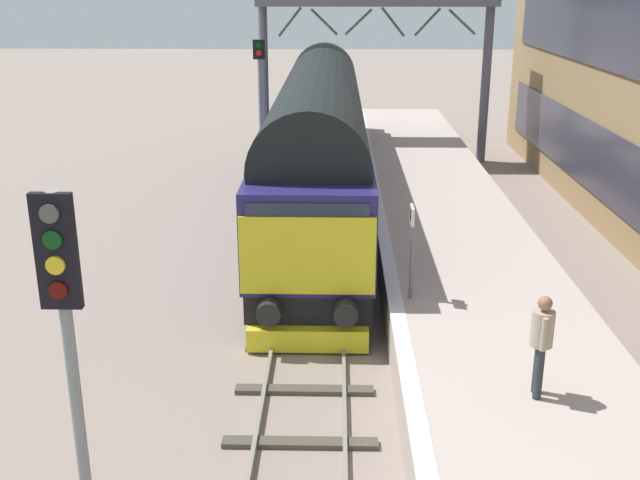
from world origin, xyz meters
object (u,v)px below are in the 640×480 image
(diesel_locomotive, at_px, (319,136))
(signal_post_mid, at_px, (69,347))
(signal_post_far, at_px, (260,92))
(platform_number_sign, at_px, (412,238))
(waiting_passenger, at_px, (542,337))

(diesel_locomotive, bearing_deg, signal_post_mid, -98.39)
(signal_post_mid, xyz_separation_m, signal_post_far, (0.00, 21.46, -0.16))
(diesel_locomotive, distance_m, platform_number_sign, 9.45)
(signal_post_mid, height_order, signal_post_far, signal_post_far)
(signal_post_mid, height_order, platform_number_sign, signal_post_mid)
(signal_post_far, distance_m, platform_number_sign, 15.36)
(signal_post_far, bearing_deg, signal_post_mid, -90.00)
(diesel_locomotive, height_order, signal_post_mid, signal_post_mid)
(diesel_locomotive, distance_m, waiting_passenger, 13.53)
(platform_number_sign, bearing_deg, signal_post_mid, -123.06)
(platform_number_sign, distance_m, waiting_passenger, 4.13)
(platform_number_sign, bearing_deg, diesel_locomotive, 102.52)
(waiting_passenger, bearing_deg, diesel_locomotive, 23.66)
(diesel_locomotive, relative_size, signal_post_far, 3.91)
(diesel_locomotive, bearing_deg, signal_post_far, 113.37)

